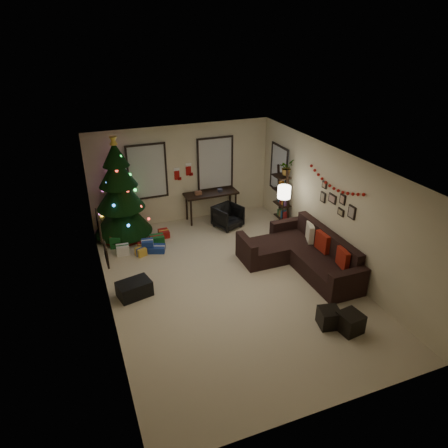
{
  "coord_description": "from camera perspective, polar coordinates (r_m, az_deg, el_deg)",
  "views": [
    {
      "loc": [
        -2.82,
        -6.92,
        5.13
      ],
      "look_at": [
        0.1,
        0.6,
        1.15
      ],
      "focal_mm": 33.27,
      "sensor_mm": 36.0,
      "label": 1
    }
  ],
  "objects": [
    {
      "name": "pillow_red_b",
      "position": [
        9.6,
        13.37,
        -2.42
      ],
      "size": [
        0.12,
        0.43,
        0.43
      ],
      "primitive_type": "cube",
      "rotation": [
        0.0,
        0.0,
        0.01
      ],
      "color": "maroon",
      "rests_on": "sofa"
    },
    {
      "name": "window_right_wall",
      "position": [
        11.44,
        7.61,
        7.53
      ],
      "size": [
        0.06,
        0.9,
        1.3
      ],
      "color": "#728CB2",
      "rests_on": "wall_right"
    },
    {
      "name": "window_back_left",
      "position": [
        11.15,
        -10.51,
        7.08
      ],
      "size": [
        1.05,
        0.06,
        1.5
      ],
      "color": "#728CB2",
      "rests_on": "wall_back"
    },
    {
      "name": "ottoman_near",
      "position": [
        8.11,
        14.23,
        -12.35
      ],
      "size": [
        0.44,
        0.44,
        0.35
      ],
      "primitive_type": "cube",
      "rotation": [
        0.0,
        0.0,
        -0.2
      ],
      "color": "black",
      "rests_on": "floor"
    },
    {
      "name": "stocking_left",
      "position": [
        11.4,
        -6.48,
        6.89
      ],
      "size": [
        0.2,
        0.05,
        0.36
      ],
      "color": "#990F0C",
      "rests_on": "wall_back"
    },
    {
      "name": "ceiling",
      "position": [
        7.86,
        0.91,
        8.24
      ],
      "size": [
        7.0,
        7.0,
        0.0
      ],
      "primitive_type": "plane",
      "rotation": [
        3.14,
        0.0,
        0.0
      ],
      "color": "white",
      "rests_on": "floor"
    },
    {
      "name": "sofa",
      "position": [
        9.72,
        10.72,
        -4.16
      ],
      "size": [
        1.88,
        2.73,
        0.87
      ],
      "color": "black",
      "rests_on": "floor"
    },
    {
      "name": "wall_front",
      "position": [
        5.83,
        14.32,
        -15.2
      ],
      "size": [
        5.0,
        0.0,
        5.0
      ],
      "primitive_type": "plane",
      "rotation": [
        -1.57,
        0.0,
        0.0
      ],
      "color": "beige",
      "rests_on": "floor"
    },
    {
      "name": "potted_plant",
      "position": [
        10.71,
        8.59,
        7.99
      ],
      "size": [
        0.61,
        0.59,
        0.52
      ],
      "primitive_type": "imported",
      "rotation": [
        0.0,
        0.0,
        0.57
      ],
      "color": "#4C4C4C",
      "rests_on": "bookshelf"
    },
    {
      "name": "storage_bin",
      "position": [
        8.82,
        -12.22,
        -8.69
      ],
      "size": [
        0.75,
        0.58,
        0.33
      ],
      "primitive_type": "cube",
      "rotation": [
        0.0,
        0.0,
        0.23
      ],
      "color": "black",
      "rests_on": "floor"
    },
    {
      "name": "bookshelf",
      "position": [
        11.11,
        8.08,
        3.34
      ],
      "size": [
        0.3,
        0.52,
        1.76
      ],
      "color": "black",
      "rests_on": "floor"
    },
    {
      "name": "gallery",
      "position": [
        9.36,
        15.27,
        2.95
      ],
      "size": [
        0.03,
        1.25,
        0.54
      ],
      "color": "black",
      "rests_on": "wall_right"
    },
    {
      "name": "desk",
      "position": [
        11.62,
        -1.79,
        3.9
      ],
      "size": [
        1.5,
        0.53,
        0.81
      ],
      "color": "black",
      "rests_on": "floor"
    },
    {
      "name": "pillow_red_a",
      "position": [
        9.07,
        16.02,
        -4.56
      ],
      "size": [
        0.17,
        0.42,
        0.41
      ],
      "primitive_type": "cube",
      "rotation": [
        0.0,
        0.0,
        -0.16
      ],
      "color": "maroon",
      "rests_on": "sofa"
    },
    {
      "name": "presents",
      "position": [
        10.53,
        -10.97,
        -2.74
      ],
      "size": [
        1.5,
        1.01,
        0.3
      ],
      "rotation": [
        0.0,
        0.0,
        -0.3
      ],
      "color": "#14591E",
      "rests_on": "floor"
    },
    {
      "name": "ottoman_far",
      "position": [
        8.08,
        16.93,
        -12.81
      ],
      "size": [
        0.45,
        0.45,
        0.38
      ],
      "primitive_type": "cube",
      "rotation": [
        0.0,
        0.0,
        0.13
      ],
      "color": "black",
      "rests_on": "floor"
    },
    {
      "name": "floor",
      "position": [
        9.07,
        0.79,
        -8.21
      ],
      "size": [
        7.0,
        7.0,
        0.0
      ],
      "primitive_type": "plane",
      "color": "beige",
      "rests_on": "ground"
    },
    {
      "name": "window_back_right",
      "position": [
        11.62,
        -1.23,
        8.31
      ],
      "size": [
        1.05,
        0.06,
        1.5
      ],
      "color": "#728CB2",
      "rests_on": "wall_back"
    },
    {
      "name": "wall_left",
      "position": [
        7.89,
        -16.26,
        -3.52
      ],
      "size": [
        0.0,
        7.0,
        7.0
      ],
      "primitive_type": "plane",
      "rotation": [
        1.57,
        0.0,
        1.57
      ],
      "color": "beige",
      "rests_on": "floor"
    },
    {
      "name": "art_abstract",
      "position": [
        7.45,
        -15.89,
        -3.96
      ],
      "size": [
        0.04,
        0.45,
        0.35
      ],
      "color": "black",
      "rests_on": "wall_left"
    },
    {
      "name": "art_map",
      "position": [
        8.53,
        -16.84,
        -0.23
      ],
      "size": [
        0.04,
        0.6,
        0.5
      ],
      "color": "black",
      "rests_on": "wall_left"
    },
    {
      "name": "christmas_tree",
      "position": [
        10.81,
        -14.11,
        3.76
      ],
      "size": [
        1.48,
        1.48,
        2.75
      ],
      "rotation": [
        0.0,
        0.0,
        0.27
      ],
      "color": "black",
      "rests_on": "floor"
    },
    {
      "name": "wall_back",
      "position": [
        11.44,
        -5.78,
        6.83
      ],
      "size": [
        5.0,
        0.0,
        5.0
      ],
      "primitive_type": "plane",
      "rotation": [
        1.57,
        0.0,
        0.0
      ],
      "color": "beige",
      "rests_on": "floor"
    },
    {
      "name": "garland",
      "position": [
        9.3,
        14.95,
        5.42
      ],
      "size": [
        0.08,
        1.9,
        0.3
      ],
      "primitive_type": null,
      "color": "#A5140C",
      "rests_on": "wall_right"
    },
    {
      "name": "desk_chair",
      "position": [
        11.3,
        0.53,
        1.03
      ],
      "size": [
        0.78,
        0.75,
        0.63
      ],
      "primitive_type": "imported",
      "rotation": [
        0.0,
        0.0,
        0.38
      ],
      "color": "black",
      "rests_on": "floor"
    },
    {
      "name": "pillow_cream",
      "position": [
        9.98,
        11.73,
        -1.14
      ],
      "size": [
        0.26,
        0.44,
        0.42
      ],
      "primitive_type": "cube",
      "rotation": [
        0.0,
        0.0,
        -0.37
      ],
      "color": "beige",
      "rests_on": "sofa"
    },
    {
      "name": "stocking_right",
      "position": [
        11.44,
        -4.87,
        7.52
      ],
      "size": [
        0.2,
        0.05,
        0.36
      ],
      "color": "#990F0C",
      "rests_on": "wall_back"
    },
    {
      "name": "floor_lamp",
      "position": [
        10.27,
        8.23,
        3.85
      ],
      "size": [
        0.32,
        0.32,
        1.51
      ],
      "rotation": [
        0.0,
        0.0,
        -0.28
      ],
      "color": "black",
      "rests_on": "floor"
    },
    {
      "name": "wall_right",
      "position": [
        9.51,
        14.96,
        1.91
      ],
      "size": [
        0.0,
        7.0,
        7.0
      ],
      "primitive_type": "plane",
      "rotation": [
        1.57,
        0.0,
        -1.57
      ],
      "color": "beige",
      "rests_on": "floor"
    }
  ]
}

